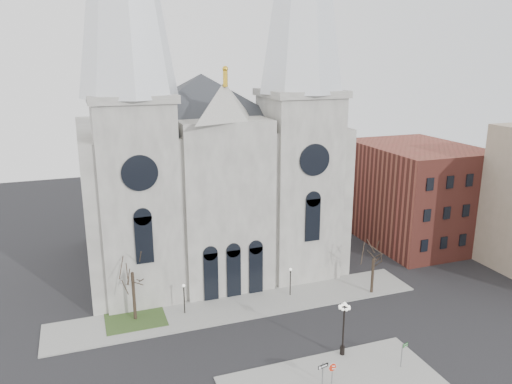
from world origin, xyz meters
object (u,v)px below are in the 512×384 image
object	(u,v)px
globe_lamp	(344,322)
street_name_sign	(402,353)
stop_sign	(332,369)
one_way_sign	(323,371)

from	to	relation	value
globe_lamp	street_name_sign	xyz separation A→B (m)	(3.91, -3.35, -1.93)
stop_sign	street_name_sign	distance (m)	6.97
one_way_sign	stop_sign	bearing A→B (deg)	-15.12
stop_sign	one_way_sign	xyz separation A→B (m)	(-0.84, 0.06, -0.02)
stop_sign	one_way_sign	size ratio (longest dim) A/B	0.94
globe_lamp	street_name_sign	distance (m)	5.50
globe_lamp	one_way_sign	distance (m)	5.58
globe_lamp	street_name_sign	world-z (taller)	globe_lamp
one_way_sign	street_name_sign	distance (m)	7.80
globe_lamp	one_way_sign	size ratio (longest dim) A/B	2.25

